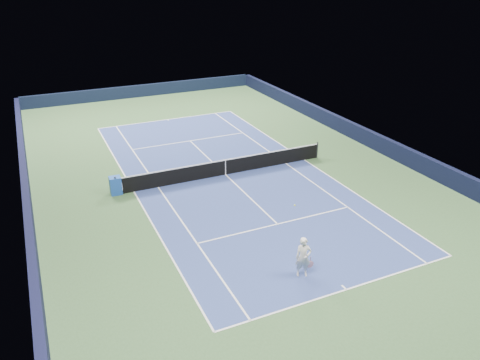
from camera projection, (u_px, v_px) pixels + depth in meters
name	position (u px, v px, depth m)	size (l,w,h in m)	color
ground	(226.00, 175.00, 27.80)	(40.00, 40.00, 0.00)	#33542E
wall_far	(143.00, 91.00, 43.90)	(22.00, 0.35, 1.10)	black
wall_right	(372.00, 140.00, 31.66)	(0.35, 40.00, 1.10)	black
wall_left	(27.00, 202.00, 23.46)	(0.35, 40.00, 1.10)	black
court_surface	(226.00, 175.00, 27.79)	(10.97, 23.77, 0.01)	navy
baseline_far	(168.00, 119.00, 37.58)	(10.97, 0.08, 0.00)	white
baseline_near	(346.00, 290.00, 18.00)	(10.97, 0.08, 0.00)	white
sideline_doubles_right	(304.00, 160.00, 29.87)	(0.08, 23.77, 0.00)	white
sideline_doubles_left	(134.00, 192.00, 25.71)	(0.08, 23.77, 0.00)	white
sideline_singles_right	(286.00, 163.00, 29.35)	(0.08, 23.77, 0.00)	white
sideline_singles_left	(158.00, 187.00, 26.23)	(0.08, 23.77, 0.00)	white
service_line_far	(190.00, 141.00, 33.06)	(8.23, 0.08, 0.00)	white
service_line_near	(278.00, 224.00, 22.52)	(8.23, 0.08, 0.00)	white
center_service_line	(226.00, 175.00, 27.79)	(0.08, 12.80, 0.00)	white
center_mark_far	(168.00, 120.00, 37.46)	(0.08, 0.30, 0.00)	white
center_mark_near	(344.00, 287.00, 18.12)	(0.08, 0.30, 0.00)	white
tennis_net	(225.00, 167.00, 27.58)	(12.90, 0.10, 1.07)	black
sponsor_cube	(116.00, 185.00, 25.29)	(0.64, 0.58, 0.99)	#1C49AB
tennis_player	(303.00, 257.00, 18.49)	(0.84, 1.34, 2.71)	silver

